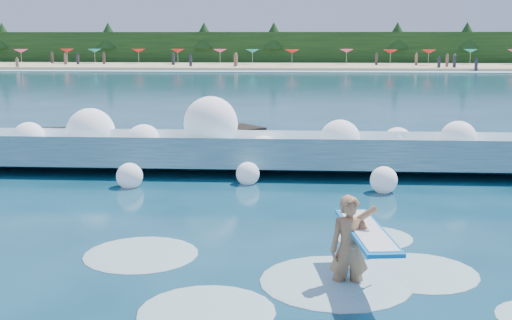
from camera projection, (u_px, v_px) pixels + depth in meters
name	position (u px, v px, depth m)	size (l,w,h in m)	color
ground	(181.00, 231.00, 13.90)	(200.00, 200.00, 0.00)	#083242
beach	(280.00, 66.00, 90.32)	(140.00, 20.00, 0.40)	tan
wet_band	(278.00, 71.00, 79.57)	(140.00, 5.00, 0.08)	silver
treeline	(282.00, 48.00, 99.69)	(140.00, 4.00, 5.00)	black
breaking_wave	(241.00, 153.00, 20.21)	(18.17, 2.82, 1.57)	teal
rock_cluster	(142.00, 148.00, 21.90)	(8.17, 3.19, 1.29)	black
surfer_with_board	(353.00, 246.00, 10.74)	(1.09, 3.01, 1.86)	#A6724D
wave_spray	(218.00, 137.00, 20.10)	(14.45, 4.20, 2.38)	white
surf_foam	(300.00, 276.00, 11.24)	(8.53, 5.81, 0.13)	silver
beach_umbrellas	(281.00, 51.00, 91.94)	(114.41, 6.78, 0.50)	red
beachgoers	(267.00, 60.00, 87.55)	(107.39, 12.62, 1.94)	#3F332D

